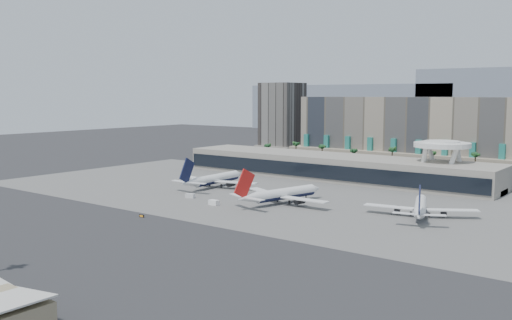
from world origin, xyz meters
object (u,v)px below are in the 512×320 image
Objects in this scene: airliner_right at (420,207)px; service_vehicle_a at (190,196)px; airliner_left at (214,179)px; taxiway_sign at (142,216)px; service_vehicle_b at (214,203)px; airliner_centre at (282,194)px.

airliner_right is 94.04m from service_vehicle_a.
taxiway_sign is at bearing -73.36° from airliner_left.
airliner_left is 11.46× the size of service_vehicle_b.
airliner_right is at bearing 22.86° from airliner_centre.
service_vehicle_a is (10.60, -27.09, -3.04)m from airliner_left.
taxiway_sign is at bearing -103.48° from airliner_centre.
airliner_centre is 40.18m from service_vehicle_a.
airliner_right is at bearing 21.24° from service_vehicle_b.
service_vehicle_a is at bearing 106.19° from taxiway_sign.
airliner_centre is 11.30× the size of service_vehicle_b.
airliner_centre is 27.25m from service_vehicle_b.
airliner_centre is 11.66× the size of service_vehicle_a.
airliner_right is at bearing -5.46° from airliner_left.
service_vehicle_b is (-19.51, -18.79, -2.96)m from airliner_centre.
airliner_right is 99.27m from taxiway_sign.
airliner_centre is at bearing 4.70° from service_vehicle_a.
airliner_left is 1.01× the size of airliner_centre.
airliner_left is 1.16× the size of airliner_right.
airliner_left is 50.31m from airliner_centre.
service_vehicle_a is 1.77× the size of taxiway_sign.
service_vehicle_b is at bearing -31.40° from service_vehicle_a.
airliner_right is at bearing 35.37° from taxiway_sign.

